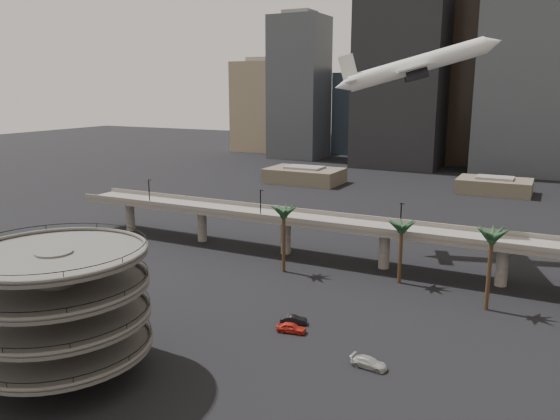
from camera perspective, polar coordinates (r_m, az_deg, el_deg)
The scene contains 10 objects.
ground at distance 71.49m, azimuth -11.68°, elevation -17.37°, with size 700.00×700.00×0.00m, color black.
parking_ramp at distance 73.11m, azimuth -22.13°, elevation -8.85°, with size 22.20×22.20×17.35m.
overpass at distance 113.66m, azimuth 5.58°, elevation -1.74°, with size 130.00×9.30×14.70m.
palm_trees at distance 99.90m, azimuth 15.57°, elevation -1.82°, with size 54.40×18.40×14.00m.
low_buildings at distance 195.58m, azimuth 16.86°, elevation 2.51°, with size 135.00×27.50×6.80m.
skyline at distance 266.01m, azimuth 22.15°, elevation 12.81°, with size 269.00×86.00×110.71m.
airborne_jet at distance 123.88m, azimuth 13.91°, elevation 14.40°, with size 34.65×31.48×12.98m.
car_a at distance 82.66m, azimuth 1.19°, elevation -12.19°, with size 1.76×4.37×1.49m, color red.
car_b at distance 85.31m, azimuth 1.42°, elevation -11.41°, with size 1.46×4.18×1.38m, color black.
car_c at distance 74.21m, azimuth 9.27°, elevation -15.46°, with size 1.96×4.81×1.40m, color #B3B3AF.
Camera 1 is at (39.68, -47.74, 35.45)m, focal length 35.00 mm.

